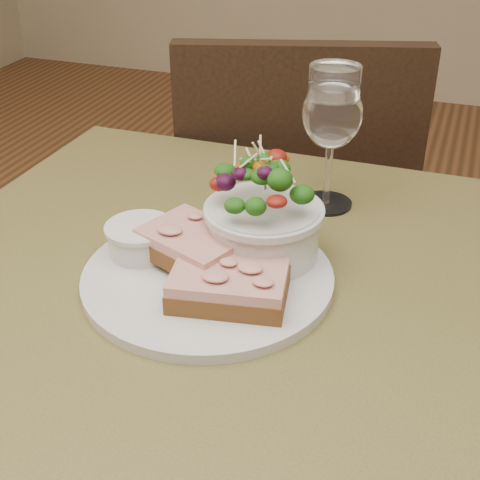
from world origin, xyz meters
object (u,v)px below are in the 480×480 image
(dinner_plate, at_px, (208,277))
(wine_glass, at_px, (332,118))
(ramekin, at_px, (140,238))
(sandwich_front, at_px, (229,283))
(salad_bowl, at_px, (264,208))
(chair_far, at_px, (288,295))
(sandwich_back, at_px, (194,244))
(cafe_table, at_px, (234,372))

(dinner_plate, bearing_deg, wine_glass, 70.09)
(ramekin, distance_m, wine_glass, 0.28)
(sandwich_front, bearing_deg, salad_bowl, 75.53)
(chair_far, distance_m, wine_glass, 0.72)
(sandwich_front, distance_m, ramekin, 0.13)
(dinner_plate, distance_m, ramekin, 0.09)
(sandwich_back, bearing_deg, cafe_table, -11.00)
(cafe_table, relative_size, dinner_plate, 2.88)
(cafe_table, bearing_deg, sandwich_back, 147.30)
(sandwich_front, bearing_deg, dinner_plate, 128.82)
(chair_far, height_order, sandwich_front, chair_far)
(sandwich_front, xyz_separation_m, salad_bowl, (0.01, 0.09, 0.04))
(sandwich_front, bearing_deg, chair_far, 89.29)
(dinner_plate, relative_size, sandwich_front, 2.10)
(sandwich_back, bearing_deg, dinner_plate, -13.46)
(dinner_plate, bearing_deg, sandwich_front, -41.25)
(cafe_table, xyz_separation_m, wine_glass, (0.04, 0.25, 0.22))
(sandwich_front, bearing_deg, wine_glass, 70.58)
(chair_far, xyz_separation_m, sandwich_back, (0.05, -0.61, 0.49))
(dinner_plate, relative_size, wine_glass, 1.59)
(dinner_plate, height_order, wine_glass, wine_glass)
(ramekin, bearing_deg, dinner_plate, -9.11)
(dinner_plate, distance_m, sandwich_back, 0.04)
(dinner_plate, bearing_deg, salad_bowl, 52.12)
(sandwich_front, distance_m, salad_bowl, 0.10)
(sandwich_front, xyz_separation_m, wine_glass, (0.04, 0.26, 0.10))
(wine_glass, bearing_deg, chair_far, 110.45)
(chair_far, height_order, sandwich_back, chair_far)
(cafe_table, distance_m, chair_far, 0.75)
(cafe_table, relative_size, sandwich_back, 5.89)
(cafe_table, distance_m, ramekin, 0.19)
(cafe_table, height_order, salad_bowl, salad_bowl)
(salad_bowl, bearing_deg, cafe_table, -95.05)
(chair_far, bearing_deg, sandwich_back, 77.76)
(ramekin, height_order, salad_bowl, salad_bowl)
(cafe_table, height_order, ramekin, ramekin)
(sandwich_back, height_order, wine_glass, wine_glass)
(sandwich_back, relative_size, salad_bowl, 1.07)
(sandwich_back, distance_m, wine_glass, 0.25)
(dinner_plate, distance_m, sandwich_front, 0.06)
(sandwich_front, relative_size, wine_glass, 0.76)
(dinner_plate, xyz_separation_m, sandwich_front, (0.04, -0.03, 0.02))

